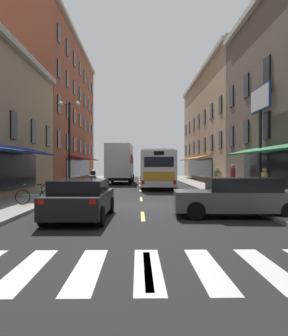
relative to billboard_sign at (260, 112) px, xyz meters
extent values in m
cube|color=black|center=(-7.05, -4.00, -5.09)|extent=(34.80, 80.00, 0.10)
cube|color=#DBCC4C|center=(-7.05, -14.00, -5.04)|extent=(0.14, 2.40, 0.01)
cube|color=#DBCC4C|center=(-7.05, -7.50, -5.04)|extent=(0.14, 2.40, 0.01)
cube|color=#DBCC4C|center=(-7.05, -1.00, -5.04)|extent=(0.14, 2.40, 0.01)
cube|color=#DBCC4C|center=(-7.05, 5.50, -5.04)|extent=(0.14, 2.40, 0.01)
cube|color=#DBCC4C|center=(-7.05, 12.00, -5.04)|extent=(0.14, 2.40, 0.01)
cube|color=#DBCC4C|center=(-7.05, 18.50, -5.04)|extent=(0.14, 2.40, 0.01)
cube|color=#DBCC4C|center=(-7.05, 25.00, -5.04)|extent=(0.14, 2.40, 0.01)
cube|color=#DBCC4C|center=(-7.05, 31.50, -5.04)|extent=(0.14, 2.40, 0.01)
cube|color=silver|center=(-9.25, -14.00, -5.04)|extent=(0.50, 2.80, 0.01)
cube|color=silver|center=(-8.15, -14.00, -5.04)|extent=(0.50, 2.80, 0.01)
cube|color=silver|center=(-7.05, -14.00, -5.04)|extent=(0.50, 2.80, 0.01)
cube|color=silver|center=(-5.95, -14.00, -5.04)|extent=(0.50, 2.80, 0.01)
cube|color=silver|center=(-4.85, -14.00, -5.04)|extent=(0.50, 2.80, 0.01)
cube|color=gray|center=(-12.95, -4.00, -4.97)|extent=(3.00, 80.00, 0.14)
cube|color=gray|center=(-1.15, -4.00, -4.97)|extent=(3.00, 80.00, 0.14)
cube|color=navy|center=(-13.70, -4.00, -2.29)|extent=(1.38, 14.93, 0.44)
cube|color=black|center=(-14.41, -0.19, -0.84)|extent=(0.10, 1.00, 1.60)
cube|color=black|center=(-14.41, 3.62, -0.84)|extent=(0.10, 1.00, 1.60)
cube|color=black|center=(-14.41, 7.43, -0.84)|extent=(0.10, 1.00, 1.60)
cube|color=brown|center=(-18.45, 22.67, 3.48)|extent=(8.00, 26.57, 17.04)
cube|color=#B2AD9E|center=(-14.35, 22.67, 11.65)|extent=(0.44, 26.07, 0.40)
cube|color=black|center=(-14.41, 22.67, -3.49)|extent=(0.10, 16.00, 2.10)
cube|color=maroon|center=(-13.70, 22.67, -2.29)|extent=(1.38, 14.93, 0.44)
cube|color=black|center=(-14.41, 11.24, -0.84)|extent=(0.10, 1.00, 1.60)
cube|color=black|center=(-14.41, 15.05, -0.84)|extent=(0.10, 1.00, 1.60)
cube|color=black|center=(-14.41, 18.86, -0.84)|extent=(0.10, 1.00, 1.60)
cube|color=black|center=(-14.41, 22.67, -0.84)|extent=(0.10, 1.00, 1.60)
cube|color=black|center=(-14.41, 26.48, -0.84)|extent=(0.10, 1.00, 1.60)
cube|color=black|center=(-14.41, 30.29, -0.84)|extent=(0.10, 1.00, 1.60)
cube|color=black|center=(-14.41, 34.10, -0.84)|extent=(0.10, 1.00, 1.60)
cube|color=black|center=(-14.41, 11.24, 2.36)|extent=(0.10, 1.00, 1.60)
cube|color=black|center=(-14.41, 15.05, 2.36)|extent=(0.10, 1.00, 1.60)
cube|color=black|center=(-14.41, 18.86, 2.36)|extent=(0.10, 1.00, 1.60)
cube|color=black|center=(-14.41, 22.67, 2.36)|extent=(0.10, 1.00, 1.60)
cube|color=black|center=(-14.41, 26.48, 2.36)|extent=(0.10, 1.00, 1.60)
cube|color=black|center=(-14.41, 30.29, 2.36)|extent=(0.10, 1.00, 1.60)
cube|color=black|center=(-14.41, 34.10, 2.36)|extent=(0.10, 1.00, 1.60)
cube|color=black|center=(-14.41, 11.24, 5.56)|extent=(0.10, 1.00, 1.60)
cube|color=black|center=(-14.41, 15.05, 5.56)|extent=(0.10, 1.00, 1.60)
cube|color=black|center=(-14.41, 18.86, 5.56)|extent=(0.10, 1.00, 1.60)
cube|color=black|center=(-14.41, 22.67, 5.56)|extent=(0.10, 1.00, 1.60)
cube|color=black|center=(-14.41, 26.48, 5.56)|extent=(0.10, 1.00, 1.60)
cube|color=black|center=(-14.41, 30.29, 5.56)|extent=(0.10, 1.00, 1.60)
cube|color=black|center=(-14.41, 34.10, 5.56)|extent=(0.10, 1.00, 1.60)
cube|color=black|center=(-14.41, 11.24, 8.76)|extent=(0.10, 1.00, 1.60)
cube|color=black|center=(-14.41, 15.05, 8.76)|extent=(0.10, 1.00, 1.60)
cube|color=black|center=(-14.41, 18.86, 8.76)|extent=(0.10, 1.00, 1.60)
cube|color=black|center=(-14.41, 22.67, 8.76)|extent=(0.10, 1.00, 1.60)
cube|color=black|center=(-14.41, 26.48, 8.76)|extent=(0.10, 1.00, 1.60)
cube|color=black|center=(-14.41, 30.29, 8.76)|extent=(0.10, 1.00, 1.60)
cube|color=black|center=(-14.41, 34.10, 8.76)|extent=(0.10, 1.00, 1.60)
cube|color=#1E6638|center=(-0.40, -4.00, -2.29)|extent=(1.38, 14.93, 0.44)
cube|color=black|center=(0.31, -0.19, -0.84)|extent=(0.10, 1.00, 1.60)
cube|color=black|center=(0.31, 3.62, -0.84)|extent=(0.10, 1.00, 1.60)
cube|color=black|center=(0.31, 7.43, -0.84)|extent=(0.10, 1.00, 1.60)
cube|color=black|center=(0.31, -0.19, 2.36)|extent=(0.10, 1.00, 1.60)
cube|color=black|center=(0.31, 3.62, 2.36)|extent=(0.10, 1.00, 1.60)
cube|color=black|center=(0.31, 7.43, 2.36)|extent=(0.10, 1.00, 1.60)
cube|color=#9E8466|center=(4.35, 22.67, 1.60)|extent=(8.00, 26.57, 13.29)
cube|color=#B2AD9E|center=(0.25, 22.67, 7.90)|extent=(0.44, 26.07, 0.40)
cube|color=black|center=(0.31, 22.67, -3.49)|extent=(0.10, 16.00, 2.10)
cube|color=brown|center=(-0.40, 22.67, -2.29)|extent=(1.38, 14.93, 0.44)
cube|color=black|center=(0.31, 11.24, -0.84)|extent=(0.10, 1.00, 1.60)
cube|color=black|center=(0.31, 15.05, -0.84)|extent=(0.10, 1.00, 1.60)
cube|color=black|center=(0.31, 18.86, -0.84)|extent=(0.10, 1.00, 1.60)
cube|color=black|center=(0.31, 22.67, -0.84)|extent=(0.10, 1.00, 1.60)
cube|color=black|center=(0.31, 26.48, -0.84)|extent=(0.10, 1.00, 1.60)
cube|color=black|center=(0.31, 30.29, -0.84)|extent=(0.10, 1.00, 1.60)
cube|color=black|center=(0.31, 34.10, -0.84)|extent=(0.10, 1.00, 1.60)
cube|color=black|center=(0.31, 11.24, 2.36)|extent=(0.10, 1.00, 1.60)
cube|color=black|center=(0.31, 15.05, 2.36)|extent=(0.10, 1.00, 1.60)
cube|color=black|center=(0.31, 18.86, 2.36)|extent=(0.10, 1.00, 1.60)
cube|color=black|center=(0.31, 22.67, 2.36)|extent=(0.10, 1.00, 1.60)
cube|color=black|center=(0.31, 26.48, 2.36)|extent=(0.10, 1.00, 1.60)
cube|color=black|center=(0.31, 30.29, 2.36)|extent=(0.10, 1.00, 1.60)
cube|color=black|center=(0.31, 34.10, 2.36)|extent=(0.10, 1.00, 1.60)
cylinder|color=black|center=(0.00, 0.00, -2.39)|extent=(0.18, 0.18, 5.02)
cylinder|color=black|center=(0.00, 0.00, -4.78)|extent=(0.40, 0.40, 0.24)
cube|color=navy|center=(0.00, 0.00, 0.77)|extent=(0.10, 3.08, 1.45)
cube|color=silver|center=(-0.06, 0.00, 0.77)|extent=(0.04, 2.92, 1.29)
cube|color=silver|center=(0.06, 0.00, 0.77)|extent=(0.04, 2.92, 1.29)
cube|color=white|center=(-5.62, 9.27, -3.40)|extent=(2.86, 11.47, 2.59)
cube|color=silver|center=(-5.62, 9.27, -2.04)|extent=(2.62, 10.26, 0.16)
cube|color=black|center=(-5.61, 9.57, -3.22)|extent=(2.83, 9.07, 0.96)
cube|color=#193899|center=(-5.62, 9.27, -4.44)|extent=(2.88, 11.07, 0.36)
cube|color=black|center=(-5.47, 14.93, -3.22)|extent=(2.25, 0.18, 1.10)
cube|color=black|center=(-5.77, 3.61, -2.92)|extent=(2.05, 0.18, 0.70)
cube|color=gold|center=(-5.77, 3.60, -3.92)|extent=(2.15, 0.16, 0.64)
cube|color=black|center=(-5.77, 3.60, -2.32)|extent=(0.70, 0.12, 0.28)
cube|color=red|center=(-6.87, 3.62, -4.34)|extent=(0.20, 0.09, 0.28)
cube|color=red|center=(-4.68, 3.56, -4.34)|extent=(0.20, 0.09, 0.28)
cylinder|color=black|center=(-6.70, 13.01, -4.54)|extent=(0.33, 1.01, 1.00)
cylinder|color=black|center=(-4.35, 12.94, -4.54)|extent=(0.33, 1.01, 1.00)
cylinder|color=black|center=(-6.88, 6.10, -4.54)|extent=(0.33, 1.01, 1.00)
cylinder|color=black|center=(-4.53, 6.04, -4.54)|extent=(0.33, 1.01, 1.00)
cube|color=#B21E19|center=(-8.93, 17.82, -3.49)|extent=(2.38, 2.31, 2.40)
cube|color=black|center=(-8.89, 18.89, -2.64)|extent=(2.00, 0.18, 0.80)
cube|color=silver|center=(-9.07, 14.16, -2.72)|extent=(2.59, 5.19, 3.25)
cube|color=maroon|center=(-7.85, 14.11, -2.56)|extent=(0.18, 3.06, 0.90)
cube|color=black|center=(-9.03, 15.27, -4.49)|extent=(2.16, 7.00, 0.24)
cylinder|color=black|center=(-10.03, 17.66, -4.59)|extent=(0.31, 0.91, 0.90)
cylinder|color=black|center=(-7.84, 17.58, -4.59)|extent=(0.31, 0.91, 0.90)
cylinder|color=black|center=(-10.20, 13.43, -4.59)|extent=(0.31, 0.91, 0.90)
cylinder|color=black|center=(-8.00, 13.35, -4.59)|extent=(0.31, 0.91, 0.90)
cube|color=silver|center=(-8.76, 23.88, -4.45)|extent=(1.94, 4.34, 0.70)
cube|color=black|center=(-8.77, 23.71, -3.91)|extent=(1.73, 2.36, 0.44)
cube|color=red|center=(-9.55, 21.77, -4.20)|extent=(0.20, 0.07, 0.14)
cube|color=red|center=(-8.09, 21.73, -4.20)|extent=(0.20, 0.07, 0.14)
cylinder|color=black|center=(-9.58, 25.35, -4.72)|extent=(0.24, 0.65, 0.64)
cylinder|color=black|center=(-7.86, 25.30, -4.72)|extent=(0.24, 0.65, 0.64)
cylinder|color=black|center=(-9.66, 22.46, -4.72)|extent=(0.24, 0.65, 0.64)
cylinder|color=black|center=(-7.94, 22.41, -4.72)|extent=(0.24, 0.65, 0.64)
cube|color=black|center=(-9.23, -8.13, -4.45)|extent=(1.98, 4.42, 0.70)
cube|color=black|center=(-9.23, -8.31, -3.90)|extent=(1.77, 2.41, 0.48)
cube|color=red|center=(-10.04, -10.28, -4.20)|extent=(0.20, 0.07, 0.14)
cube|color=red|center=(-8.54, -10.32, -4.20)|extent=(0.20, 0.07, 0.14)
cylinder|color=black|center=(-10.07, -6.62, -4.72)|extent=(0.24, 0.65, 0.64)
cylinder|color=black|center=(-8.31, -6.67, -4.72)|extent=(0.24, 0.65, 0.64)
cylinder|color=black|center=(-10.15, -9.60, -4.72)|extent=(0.24, 0.65, 0.64)
cylinder|color=black|center=(-8.39, -9.64, -4.72)|extent=(0.24, 0.65, 0.64)
cube|color=#515154|center=(-3.59, -7.70, -4.45)|extent=(4.69, 2.19, 0.71)
cube|color=black|center=(-3.41, -7.71, -3.86)|extent=(2.58, 1.89, 0.52)
cylinder|color=black|center=(-5.24, -8.48, -4.72)|extent=(0.65, 0.26, 0.64)
cylinder|color=black|center=(-5.12, -6.70, -4.72)|extent=(0.65, 0.26, 0.64)
cylinder|color=black|center=(-1.95, -6.91, -4.72)|extent=(0.65, 0.26, 0.64)
cylinder|color=black|center=(-9.39, -3.10, -4.73)|extent=(0.13, 0.62, 0.62)
cylinder|color=black|center=(-9.33, -4.55, -4.73)|extent=(0.15, 0.62, 0.62)
cylinder|color=#B2B2B7|center=(-9.39, -3.22, -4.43)|extent=(0.08, 0.33, 0.68)
ellipsoid|color=navy|center=(-9.37, -3.65, -4.23)|extent=(0.34, 0.57, 0.28)
cube|color=black|center=(-9.35, -4.05, -4.30)|extent=(0.28, 0.57, 0.12)
cube|color=#B2B2B7|center=(-9.36, -3.83, -4.64)|extent=(0.26, 0.41, 0.30)
cylinder|color=#B2B2B7|center=(-9.38, -3.32, -4.02)|extent=(0.62, 0.07, 0.04)
cylinder|color=#4C4C51|center=(-9.35, -3.98, -3.91)|extent=(0.36, 0.47, 0.66)
sphere|color=black|center=(-9.36, -3.87, -3.51)|extent=(0.26, 0.26, 0.26)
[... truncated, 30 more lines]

